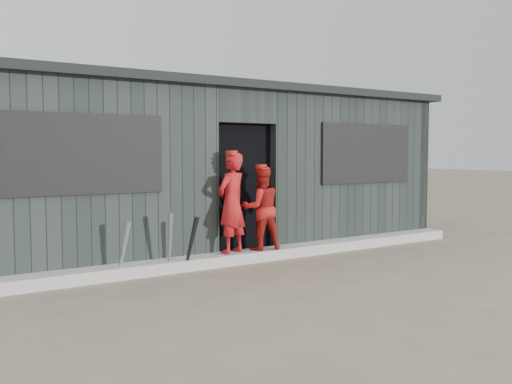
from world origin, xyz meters
TOP-DOWN VIEW (x-y plane):
  - ground at (0.00, 0.00)m, footprint 80.00×80.00m
  - curb at (0.00, 1.82)m, footprint 8.00×0.36m
  - bat_left at (-2.04, 1.71)m, footprint 0.16×0.27m
  - bat_mid at (-1.41, 1.71)m, footprint 0.11×0.22m
  - bat_right at (-1.15, 1.62)m, footprint 0.17×0.27m
  - player_red_left at (-0.40, 1.83)m, footprint 0.61×0.51m
  - player_red_right at (0.10, 1.82)m, footprint 0.68×0.58m
  - player_grey_back at (0.66, 2.48)m, footprint 0.69×0.46m
  - dugout at (-0.00, 3.50)m, footprint 8.30×3.30m

SIDE VIEW (x-z plane):
  - ground at x=0.00m, z-range 0.00..0.00m
  - curb at x=0.00m, z-range 0.00..0.15m
  - bat_right at x=-1.15m, z-range 0.00..0.74m
  - bat_left at x=-2.04m, z-range 0.00..0.74m
  - bat_mid at x=-1.41m, z-range 0.00..0.80m
  - player_grey_back at x=0.66m, z-range 0.00..1.41m
  - player_red_right at x=0.10m, z-range 0.15..1.37m
  - player_red_left at x=-0.40m, z-range 0.15..1.57m
  - dugout at x=0.00m, z-range -0.02..2.60m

